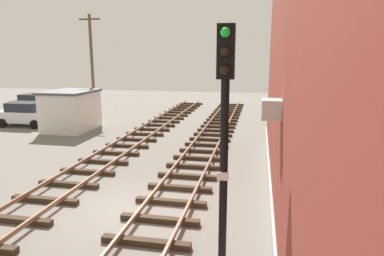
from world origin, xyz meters
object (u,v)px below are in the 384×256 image
brick_building (384,83)px  utility_pole_far (92,65)px  control_hut (71,110)px  parked_car_black (35,104)px  parked_car_white (26,114)px  signal_mast (224,128)px

brick_building → utility_pole_far: brick_building is taller
control_hut → parked_car_black: size_ratio=0.90×
parked_car_white → signal_mast: bearing=-43.1°
utility_pole_far → brick_building: bearing=-42.8°
parked_car_white → utility_pole_far: size_ratio=0.50×
brick_building → parked_car_black: (-23.44, 16.74, -3.38)m
utility_pole_far → signal_mast: bearing=-56.5°
signal_mast → parked_car_black: signal_mast is taller
signal_mast → brick_building: brick_building is taller
brick_building → control_hut: size_ratio=5.22×
signal_mast → brick_building: 5.70m
signal_mast → parked_car_white: bearing=136.9°
brick_building → parked_car_white: brick_building is taller
brick_building → control_hut: (-16.36, 10.72, -2.89)m
control_hut → utility_pole_far: size_ratio=0.45×
control_hut → parked_car_black: 9.30m
parked_car_white → parked_car_black: (-2.98, 5.32, 0.00)m
control_hut → parked_car_black: (-7.08, 6.02, -0.49)m
signal_mast → utility_pole_far: bearing=123.5°
brick_building → parked_car_black: brick_building is taller
parked_car_white → parked_car_black: size_ratio=1.00×
control_hut → parked_car_white: bearing=170.3°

